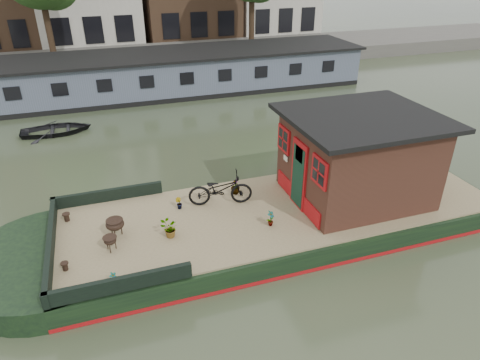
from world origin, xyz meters
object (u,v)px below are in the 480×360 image
object	(u,v)px
cabin	(358,156)
potted_plant_a	(271,218)
bicycle	(220,189)
dinghy	(56,127)
brazier_rear	(116,228)
brazier_front	(111,244)

from	to	relation	value
cabin	potted_plant_a	bearing A→B (deg)	-166.10
bicycle	potted_plant_a	xyz separation A→B (m)	(0.90, -1.45, -0.24)
cabin	dinghy	size ratio (longest dim) A/B	1.41
bicycle	brazier_rear	bearing A→B (deg)	113.93
cabin	bicycle	xyz separation A→B (m)	(-3.74, 0.75, -0.77)
bicycle	cabin	bearing A→B (deg)	-90.05
brazier_rear	bicycle	bearing A→B (deg)	12.66
brazier_rear	dinghy	distance (m)	9.63
bicycle	brazier_rear	distance (m)	2.95
cabin	brazier_front	bearing A→B (deg)	-176.23
brazier_front	dinghy	size ratio (longest dim) A/B	0.13
brazier_front	bicycle	bearing A→B (deg)	21.53
bicycle	brazier_rear	xyz separation A→B (m)	(-2.87, -0.64, -0.23)
brazier_front	potted_plant_a	bearing A→B (deg)	-3.74
cabin	brazier_rear	size ratio (longest dim) A/B	8.50
bicycle	potted_plant_a	size ratio (longest dim) A/B	3.99
dinghy	brazier_front	bearing A→B (deg)	-171.52
cabin	potted_plant_a	world-z (taller)	cabin
bicycle	dinghy	size ratio (longest dim) A/B	0.62
bicycle	brazier_front	distance (m)	3.27
bicycle	dinghy	xyz separation A→B (m)	(-4.70, 8.79, -0.82)
cabin	bicycle	size ratio (longest dim) A/B	2.28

